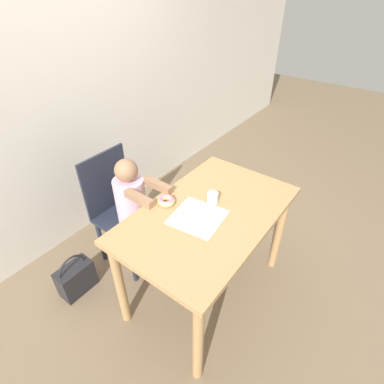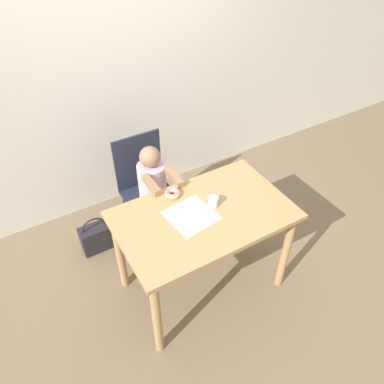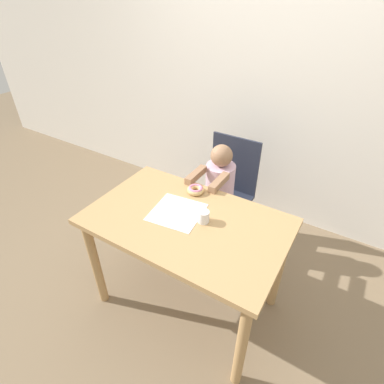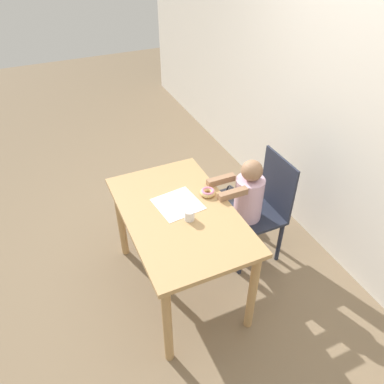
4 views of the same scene
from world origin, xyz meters
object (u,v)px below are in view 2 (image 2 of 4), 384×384
Objects in this scene: child_figure at (154,197)px; donut at (172,193)px; handbag at (96,237)px; chair at (147,189)px; cup at (213,201)px.

child_figure is 0.47m from donut.
donut is at bearing -46.31° from handbag.
chair is 0.60m from handbag.
donut is (-0.00, -0.49, 0.33)m from chair.
donut is 1.55× the size of cup.
cup is at bearing -50.35° from donut.
donut is at bearing -90.73° from child_figure.
chair reaches higher than handbag.
donut is 0.32× the size of handbag.
chair is 2.65× the size of handbag.
child_figure is at bearing -90.00° from chair.
handbag is at bearing 176.83° from chair.
handbag is 1.22m from cup.
chair reaches higher than cup.
cup reaches higher than donut.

